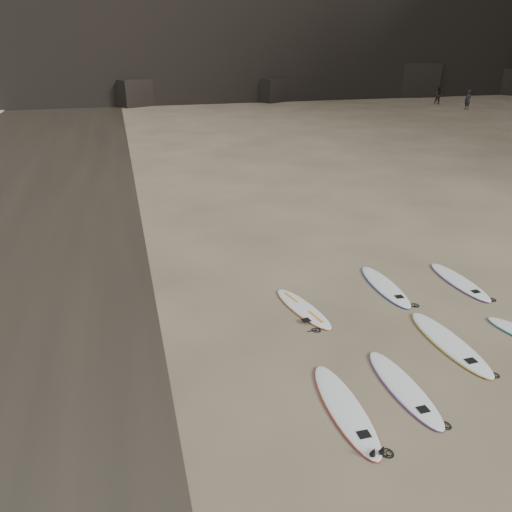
{
  "coord_description": "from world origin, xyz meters",
  "views": [
    {
      "loc": [
        -7.43,
        -7.37,
        6.05
      ],
      "look_at": [
        -4.72,
        2.69,
        1.5
      ],
      "focal_mm": 35.0,
      "sensor_mm": 36.0,
      "label": 1
    }
  ],
  "objects_px": {
    "surfboard_2": "(450,342)",
    "surfboard_7": "(459,281)",
    "surfboard_1": "(404,387)",
    "person_a": "(468,100)",
    "surfboard_5": "(303,308)",
    "person_b": "(439,96)",
    "surfboard_0": "(345,408)",
    "surfboard_6": "(385,286)"
  },
  "relations": [
    {
      "from": "surfboard_1",
      "to": "surfboard_2",
      "type": "xyz_separation_m",
      "value": [
        1.74,
        1.08,
        0.0
      ]
    },
    {
      "from": "surfboard_5",
      "to": "surfboard_6",
      "type": "bearing_deg",
      "value": -1.05
    },
    {
      "from": "surfboard_0",
      "to": "surfboard_1",
      "type": "bearing_deg",
      "value": 11.45
    },
    {
      "from": "surfboard_1",
      "to": "surfboard_5",
      "type": "relative_size",
      "value": 1.08
    },
    {
      "from": "surfboard_5",
      "to": "surfboard_0",
      "type": "bearing_deg",
      "value": -111.3
    },
    {
      "from": "surfboard_0",
      "to": "surfboard_2",
      "type": "bearing_deg",
      "value": 24.36
    },
    {
      "from": "person_a",
      "to": "person_b",
      "type": "relative_size",
      "value": 1.04
    },
    {
      "from": "surfboard_7",
      "to": "person_a",
      "type": "relative_size",
      "value": 1.4
    },
    {
      "from": "surfboard_2",
      "to": "person_a",
      "type": "xyz_separation_m",
      "value": [
        24.88,
        33.37,
        0.82
      ]
    },
    {
      "from": "surfboard_0",
      "to": "surfboard_2",
      "type": "relative_size",
      "value": 0.96
    },
    {
      "from": "surfboard_0",
      "to": "surfboard_7",
      "type": "relative_size",
      "value": 1.05
    },
    {
      "from": "surfboard_0",
      "to": "surfboard_1",
      "type": "distance_m",
      "value": 1.33
    },
    {
      "from": "surfboard_7",
      "to": "person_b",
      "type": "bearing_deg",
      "value": 56.56
    },
    {
      "from": "surfboard_6",
      "to": "person_a",
      "type": "xyz_separation_m",
      "value": [
        24.92,
        30.59,
        0.83
      ]
    },
    {
      "from": "surfboard_2",
      "to": "person_a",
      "type": "distance_m",
      "value": 41.64
    },
    {
      "from": "surfboard_0",
      "to": "surfboard_6",
      "type": "distance_m",
      "value": 5.1
    },
    {
      "from": "surfboard_0",
      "to": "surfboard_7",
      "type": "distance_m",
      "value": 6.37
    },
    {
      "from": "surfboard_5",
      "to": "person_a",
      "type": "xyz_separation_m",
      "value": [
        27.42,
        31.12,
        0.83
      ]
    },
    {
      "from": "surfboard_5",
      "to": "person_a",
      "type": "bearing_deg",
      "value": 35.43
    },
    {
      "from": "surfboard_0",
      "to": "surfboard_5",
      "type": "height_order",
      "value": "surfboard_0"
    },
    {
      "from": "surfboard_5",
      "to": "person_a",
      "type": "distance_m",
      "value": 41.49
    },
    {
      "from": "person_b",
      "to": "person_a",
      "type": "bearing_deg",
      "value": -67.96
    },
    {
      "from": "surfboard_1",
      "to": "surfboard_2",
      "type": "height_order",
      "value": "surfboard_2"
    },
    {
      "from": "surfboard_2",
      "to": "surfboard_7",
      "type": "xyz_separation_m",
      "value": [
        2.04,
        2.51,
        -0.0
      ]
    },
    {
      "from": "surfboard_1",
      "to": "surfboard_6",
      "type": "bearing_deg",
      "value": 64.91
    },
    {
      "from": "surfboard_1",
      "to": "person_b",
      "type": "xyz_separation_m",
      "value": [
        26.38,
        38.62,
        0.79
      ]
    },
    {
      "from": "person_a",
      "to": "surfboard_1",
      "type": "bearing_deg",
      "value": -47.93
    },
    {
      "from": "surfboard_2",
      "to": "person_b",
      "type": "distance_m",
      "value": 44.91
    },
    {
      "from": "surfboard_2",
      "to": "person_b",
      "type": "height_order",
      "value": "person_b"
    },
    {
      "from": "surfboard_7",
      "to": "person_a",
      "type": "bearing_deg",
      "value": 52.88
    },
    {
      "from": "person_b",
      "to": "surfboard_5",
      "type": "bearing_deg",
      "value": -108.9
    },
    {
      "from": "surfboard_2",
      "to": "surfboard_5",
      "type": "relative_size",
      "value": 1.18
    },
    {
      "from": "surfboard_2",
      "to": "person_a",
      "type": "relative_size",
      "value": 1.52
    },
    {
      "from": "surfboard_6",
      "to": "person_b",
      "type": "distance_m",
      "value": 42.63
    },
    {
      "from": "surfboard_1",
      "to": "person_a",
      "type": "xyz_separation_m",
      "value": [
        26.62,
        34.45,
        0.83
      ]
    },
    {
      "from": "surfboard_0",
      "to": "person_b",
      "type": "relative_size",
      "value": 1.53
    },
    {
      "from": "surfboard_7",
      "to": "person_a",
      "type": "height_order",
      "value": "person_a"
    },
    {
      "from": "surfboard_5",
      "to": "surfboard_6",
      "type": "xyz_separation_m",
      "value": [
        2.5,
        0.54,
        0.0
      ]
    },
    {
      "from": "surfboard_1",
      "to": "surfboard_0",
      "type": "bearing_deg",
      "value": -170.64
    },
    {
      "from": "surfboard_1",
      "to": "surfboard_7",
      "type": "bearing_deg",
      "value": 42.27
    },
    {
      "from": "surfboard_5",
      "to": "person_b",
      "type": "height_order",
      "value": "person_b"
    },
    {
      "from": "surfboard_2",
      "to": "surfboard_7",
      "type": "height_order",
      "value": "surfboard_2"
    }
  ]
}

